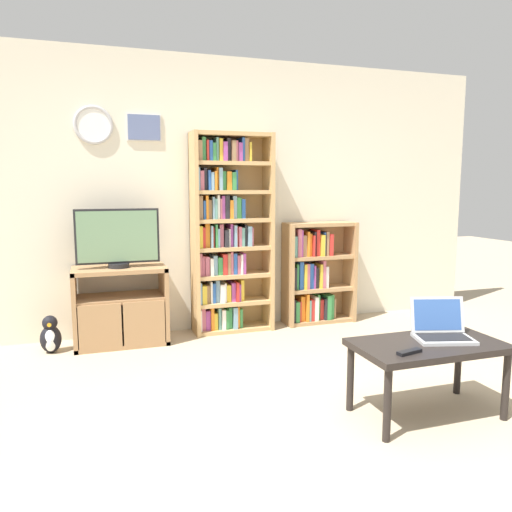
% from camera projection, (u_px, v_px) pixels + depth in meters
% --- Properties ---
extents(ground_plane, '(18.00, 18.00, 0.00)m').
position_uv_depth(ground_plane, '(315.00, 443.00, 2.72)').
color(ground_plane, tan).
extents(wall_back, '(5.82, 0.09, 2.60)m').
position_uv_depth(wall_back, '(210.00, 195.00, 4.81)').
color(wall_back, beige).
rests_on(wall_back, ground_plane).
extents(tv_stand, '(0.80, 0.44, 0.69)m').
position_uv_depth(tv_stand, '(121.00, 306.00, 4.40)').
color(tv_stand, '#9E754C').
rests_on(tv_stand, ground_plane).
extents(television, '(0.71, 0.18, 0.51)m').
position_uv_depth(television, '(118.00, 238.00, 4.31)').
color(television, black).
rests_on(television, tv_stand).
extents(bookshelf_tall, '(0.76, 0.29, 1.88)m').
position_uv_depth(bookshelf_tall, '(226.00, 234.00, 4.73)').
color(bookshelf_tall, tan).
rests_on(bookshelf_tall, ground_plane).
extents(bookshelf_short, '(0.73, 0.27, 1.03)m').
position_uv_depth(bookshelf_short, '(314.00, 275.00, 5.09)').
color(bookshelf_short, tan).
rests_on(bookshelf_short, ground_plane).
extents(coffee_table, '(0.90, 0.49, 0.46)m').
position_uv_depth(coffee_table, '(428.00, 351.00, 3.01)').
color(coffee_table, black).
rests_on(coffee_table, ground_plane).
extents(laptop, '(0.40, 0.35, 0.24)m').
position_uv_depth(laptop, '(441.00, 329.00, 3.08)').
color(laptop, '#B7BABC').
rests_on(laptop, coffee_table).
extents(remote_near_laptop, '(0.17, 0.08, 0.02)m').
position_uv_depth(remote_near_laptop, '(409.00, 352.00, 2.80)').
color(remote_near_laptop, black).
rests_on(remote_near_laptop, coffee_table).
extents(penguin_figurine, '(0.17, 0.15, 0.32)m').
position_uv_depth(penguin_figurine, '(51.00, 336.00, 4.18)').
color(penguin_figurine, black).
rests_on(penguin_figurine, ground_plane).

